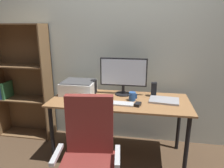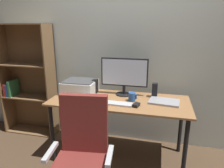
{
  "view_description": "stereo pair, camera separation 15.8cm",
  "coord_description": "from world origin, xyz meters",
  "px_view_note": "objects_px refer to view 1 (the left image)",
  "views": [
    {
      "loc": [
        0.29,
        -2.18,
        1.55
      ],
      "look_at": [
        -0.09,
        0.03,
        0.91
      ],
      "focal_mm": 32.62,
      "sensor_mm": 36.0,
      "label": 1
    },
    {
      "loc": [
        0.44,
        -2.14,
        1.55
      ],
      "look_at": [
        -0.09,
        0.03,
        0.91
      ],
      "focal_mm": 32.62,
      "sensor_mm": 36.0,
      "label": 2
    }
  ],
  "objects_px": {
    "desk": "(119,107)",
    "office_chair": "(88,164)",
    "coffee_mug": "(132,96)",
    "printer": "(79,87)",
    "speaker_left": "(94,86)",
    "speaker_right": "(154,89)",
    "keyboard": "(120,104)",
    "monitor": "(123,74)",
    "bookshelf": "(23,83)",
    "mouse": "(138,104)",
    "laptop": "(164,100)"
  },
  "relations": [
    {
      "from": "mouse",
      "to": "speaker_left",
      "type": "height_order",
      "value": "speaker_left"
    },
    {
      "from": "mouse",
      "to": "bookshelf",
      "type": "height_order",
      "value": "bookshelf"
    },
    {
      "from": "monitor",
      "to": "keyboard",
      "type": "height_order",
      "value": "monitor"
    },
    {
      "from": "bookshelf",
      "to": "speaker_right",
      "type": "bearing_deg",
      "value": -4.75
    },
    {
      "from": "mouse",
      "to": "bookshelf",
      "type": "distance_m",
      "value": 1.71
    },
    {
      "from": "keyboard",
      "to": "laptop",
      "type": "height_order",
      "value": "laptop"
    },
    {
      "from": "desk",
      "to": "speaker_left",
      "type": "xyz_separation_m",
      "value": [
        -0.35,
        0.18,
        0.17
      ]
    },
    {
      "from": "speaker_right",
      "to": "speaker_left",
      "type": "bearing_deg",
      "value": 180.0
    },
    {
      "from": "mouse",
      "to": "coffee_mug",
      "type": "bearing_deg",
      "value": 129.52
    },
    {
      "from": "desk",
      "to": "office_chair",
      "type": "bearing_deg",
      "value": -100.55
    },
    {
      "from": "monitor",
      "to": "desk",
      "type": "bearing_deg",
      "value": -95.57
    },
    {
      "from": "monitor",
      "to": "office_chair",
      "type": "relative_size",
      "value": 0.56
    },
    {
      "from": "desk",
      "to": "monitor",
      "type": "distance_m",
      "value": 0.4
    },
    {
      "from": "keyboard",
      "to": "bookshelf",
      "type": "xyz_separation_m",
      "value": [
        -1.45,
        0.48,
        0.03
      ]
    },
    {
      "from": "keyboard",
      "to": "speaker_right",
      "type": "bearing_deg",
      "value": 45.07
    },
    {
      "from": "desk",
      "to": "keyboard",
      "type": "height_order",
      "value": "keyboard"
    },
    {
      "from": "bookshelf",
      "to": "desk",
      "type": "bearing_deg",
      "value": -13.23
    },
    {
      "from": "speaker_right",
      "to": "bookshelf",
      "type": "distance_m",
      "value": 1.82
    },
    {
      "from": "keyboard",
      "to": "mouse",
      "type": "height_order",
      "value": "mouse"
    },
    {
      "from": "printer",
      "to": "coffee_mug",
      "type": "bearing_deg",
      "value": -11.68
    },
    {
      "from": "monitor",
      "to": "coffee_mug",
      "type": "xyz_separation_m",
      "value": [
        0.13,
        -0.2,
        -0.21
      ]
    },
    {
      "from": "monitor",
      "to": "keyboard",
      "type": "bearing_deg",
      "value": -88.92
    },
    {
      "from": "printer",
      "to": "office_chair",
      "type": "xyz_separation_m",
      "value": [
        0.38,
        -0.93,
        -0.36
      ]
    },
    {
      "from": "monitor",
      "to": "keyboard",
      "type": "relative_size",
      "value": 1.94
    },
    {
      "from": "speaker_right",
      "to": "monitor",
      "type": "bearing_deg",
      "value": 178.78
    },
    {
      "from": "speaker_left",
      "to": "office_chair",
      "type": "distance_m",
      "value": 1.07
    },
    {
      "from": "desk",
      "to": "coffee_mug",
      "type": "bearing_deg",
      "value": -2.21
    },
    {
      "from": "speaker_right",
      "to": "bookshelf",
      "type": "relative_size",
      "value": 0.11
    },
    {
      "from": "laptop",
      "to": "keyboard",
      "type": "bearing_deg",
      "value": -152.54
    },
    {
      "from": "speaker_left",
      "to": "coffee_mug",
      "type": "bearing_deg",
      "value": -21.03
    },
    {
      "from": "keyboard",
      "to": "coffee_mug",
      "type": "height_order",
      "value": "coffee_mug"
    },
    {
      "from": "monitor",
      "to": "printer",
      "type": "bearing_deg",
      "value": -174.02
    },
    {
      "from": "monitor",
      "to": "mouse",
      "type": "height_order",
      "value": "monitor"
    },
    {
      "from": "desk",
      "to": "printer",
      "type": "distance_m",
      "value": 0.58
    },
    {
      "from": "coffee_mug",
      "to": "laptop",
      "type": "xyz_separation_m",
      "value": [
        0.35,
        0.03,
        -0.04
      ]
    },
    {
      "from": "coffee_mug",
      "to": "printer",
      "type": "xyz_separation_m",
      "value": [
        -0.68,
        0.14,
        0.03
      ]
    },
    {
      "from": "monitor",
      "to": "bookshelf",
      "type": "relative_size",
      "value": 0.36
    },
    {
      "from": "desk",
      "to": "mouse",
      "type": "bearing_deg",
      "value": -35.9
    },
    {
      "from": "mouse",
      "to": "office_chair",
      "type": "xyz_separation_m",
      "value": [
        -0.36,
        -0.64,
        -0.3
      ]
    },
    {
      "from": "keyboard",
      "to": "printer",
      "type": "distance_m",
      "value": 0.63
    },
    {
      "from": "laptop",
      "to": "office_chair",
      "type": "relative_size",
      "value": 0.32
    },
    {
      "from": "speaker_left",
      "to": "printer",
      "type": "height_order",
      "value": "speaker_left"
    },
    {
      "from": "laptop",
      "to": "speaker_left",
      "type": "xyz_separation_m",
      "value": [
        -0.85,
        0.16,
        0.07
      ]
    },
    {
      "from": "coffee_mug",
      "to": "mouse",
      "type": "bearing_deg",
      "value": -65.4
    },
    {
      "from": "speaker_right",
      "to": "keyboard",
      "type": "bearing_deg",
      "value": -137.51
    },
    {
      "from": "coffee_mug",
      "to": "office_chair",
      "type": "bearing_deg",
      "value": -110.44
    },
    {
      "from": "laptop",
      "to": "printer",
      "type": "height_order",
      "value": "printer"
    },
    {
      "from": "desk",
      "to": "mouse",
      "type": "xyz_separation_m",
      "value": [
        0.22,
        -0.16,
        0.1
      ]
    },
    {
      "from": "speaker_right",
      "to": "printer",
      "type": "xyz_separation_m",
      "value": [
        -0.92,
        -0.05,
        -0.0
      ]
    },
    {
      "from": "speaker_left",
      "to": "speaker_right",
      "type": "bearing_deg",
      "value": 0.0
    }
  ]
}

